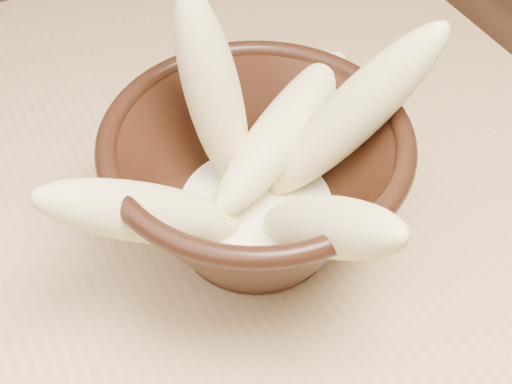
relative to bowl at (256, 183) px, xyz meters
The scene contains 7 objects.
bowl is the anchor object (origin of this frame).
milk_puddle 0.03m from the bowl, ahead, with size 0.13×0.13×0.02m, color #F9F3C8.
banana_upright 0.08m from the bowl, 102.53° to the left, with size 0.04×0.04×0.17m, color tan.
banana_left 0.10m from the bowl, behind, with size 0.04×0.04×0.17m, color tan.
banana_right 0.09m from the bowl, ahead, with size 0.04×0.04×0.19m, color tan.
banana_across 0.05m from the bowl, 34.89° to the left, with size 0.04×0.04×0.18m, color tan.
banana_front 0.09m from the bowl, 81.20° to the right, with size 0.04×0.04×0.17m, color tan.
Camera 1 is at (0.06, -0.41, 1.23)m, focal length 50.00 mm.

